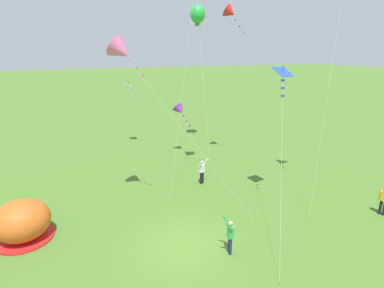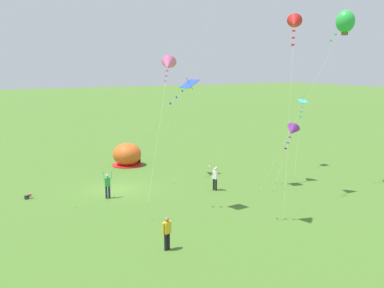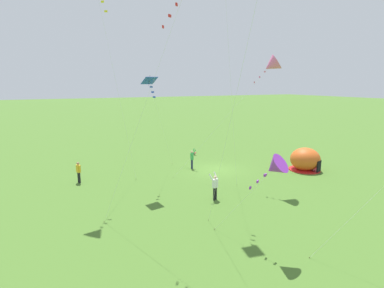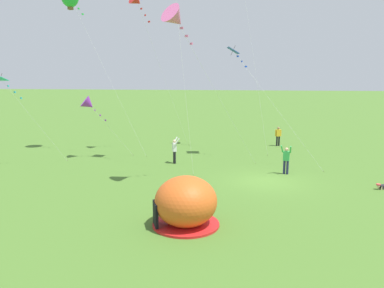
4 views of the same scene
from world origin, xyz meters
name	(u,v)px [view 4 (image 4 of 4)]	position (x,y,z in m)	size (l,w,h in m)	color
ground_plane	(266,181)	(0.00, 0.00, 0.00)	(300.00, 300.00, 0.00)	#477028
popup_tent	(186,202)	(-7.30, 3.65, 1.00)	(2.81, 2.81, 2.10)	#D8591E
toddler_crawling	(381,186)	(-0.72, -6.19, 0.18)	(0.39, 0.55, 0.32)	black
person_far_back	(278,135)	(11.85, -1.56, 0.96)	(0.34, 0.57, 1.72)	black
person_flying_kite	(286,159)	(1.87, -1.30, 1.00)	(0.57, 0.69, 1.89)	#1E2347
person_with_toddler	(175,150)	(3.78, 6.29, 1.00)	(0.72, 0.63, 1.89)	black
kite_pink	(176,19)	(-1.53, 5.12, 9.18)	(7.06, 5.52, 9.96)	silver
kite_red	(137,1)	(7.65, 9.96, 11.92)	(4.40, 4.25, 12.56)	silver
kite_purple	(89,104)	(4.54, 12.92, 4.11)	(2.15, 3.66, 4.74)	silver
kite_cyan	(5,83)	(1.00, 17.15, 5.72)	(2.97, 3.45, 6.37)	silver
kite_blue	(236,54)	(6.87, 2.20, 7.82)	(4.73, 6.75, 8.44)	silver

